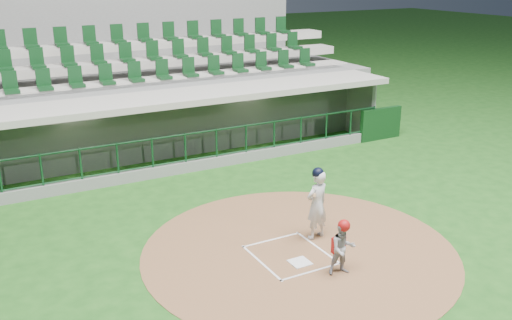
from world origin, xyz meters
The scene contains 8 objects.
ground centered at (0.00, 0.00, 0.00)m, with size 120.00×120.00×0.00m, color #184814.
dirt_circle centered at (0.30, -0.20, 0.01)m, with size 7.20×7.20×0.01m, color brown.
home_plate centered at (0.00, -0.70, 0.02)m, with size 0.43×0.43×0.02m, color silver.
batter_box_chalk centered at (0.00, -0.30, 0.02)m, with size 1.55×1.80×0.01m.
dugout_structure centered at (0.07, 7.83, 0.96)m, with size 16.40×3.70×3.00m.
seating_deck centered at (0.00, 10.91, 1.42)m, with size 17.00×6.72×5.15m.
batter centered at (1.01, 0.17, 0.90)m, with size 0.88×0.90×1.78m.
catcher centered at (0.54, -1.49, 0.62)m, with size 0.65×0.56×1.24m.
Camera 1 is at (-6.15, -10.01, 6.17)m, focal length 40.00 mm.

